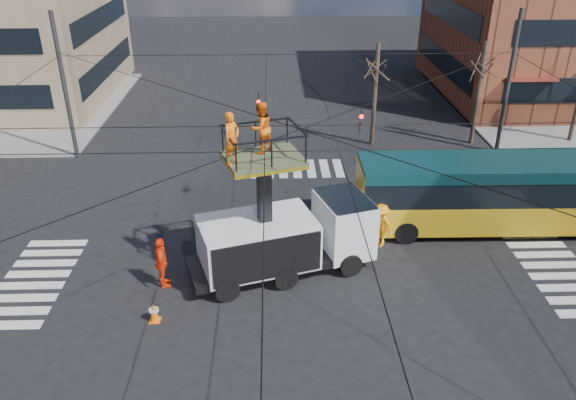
# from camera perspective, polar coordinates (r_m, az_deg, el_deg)

# --- Properties ---
(ground) EXTENTS (120.00, 120.00, 0.00)m
(ground) POSITION_cam_1_polar(r_m,az_deg,el_deg) (21.65, 1.13, -7.64)
(ground) COLOR black
(ground) RESTS_ON ground
(sidewalk_ne) EXTENTS (18.00, 18.00, 0.12)m
(sidewalk_ne) POSITION_cam_1_polar(r_m,az_deg,el_deg) (46.21, 27.04, 8.79)
(sidewalk_ne) COLOR slate
(sidewalk_ne) RESTS_ON ground
(crosswalks) EXTENTS (22.40, 22.40, 0.02)m
(crosswalks) POSITION_cam_1_polar(r_m,az_deg,el_deg) (21.64, 1.13, -7.62)
(crosswalks) COLOR silver
(crosswalks) RESTS_ON ground
(overhead_network) EXTENTS (24.24, 24.24, 8.00)m
(overhead_network) POSITION_cam_1_polar(r_m,az_deg,el_deg) (19.89, 0.98, 3.23)
(overhead_network) COLOR #2D2D30
(overhead_network) RESTS_ON ground
(tree_a) EXTENTS (2.00, 2.00, 6.00)m
(tree_a) POSITION_cam_1_polar(r_m,az_deg,el_deg) (32.74, 9.03, 13.20)
(tree_a) COLOR #382B21
(tree_a) RESTS_ON ground
(tree_b) EXTENTS (2.00, 2.00, 6.00)m
(tree_b) POSITION_cam_1_polar(r_m,az_deg,el_deg) (34.34, 19.17, 12.71)
(tree_b) COLOR #382B21
(tree_b) RESTS_ON ground
(utility_truck) EXTENTS (7.37, 4.30, 6.67)m
(utility_truck) POSITION_cam_1_polar(r_m,az_deg,el_deg) (20.87, -0.27, -2.16)
(utility_truck) COLOR black
(utility_truck) RESTS_ON ground
(city_bus) EXTENTS (12.52, 2.77, 3.20)m
(city_bus) POSITION_cam_1_polar(r_m,az_deg,el_deg) (25.63, 21.11, 0.72)
(city_bus) COLOR gold
(city_bus) RESTS_ON ground
(traffic_cone) EXTENTS (0.36, 0.36, 0.70)m
(traffic_cone) POSITION_cam_1_polar(r_m,az_deg,el_deg) (19.80, -13.45, -11.05)
(traffic_cone) COLOR #FF630A
(traffic_cone) RESTS_ON ground
(worker_ground) EXTENTS (0.74, 1.26, 2.01)m
(worker_ground) POSITION_cam_1_polar(r_m,az_deg,el_deg) (21.04, -12.70, -6.24)
(worker_ground) COLOR #FF3710
(worker_ground) RESTS_ON ground
(flagger) EXTENTS (1.35, 1.37, 1.90)m
(flagger) POSITION_cam_1_polar(r_m,az_deg,el_deg) (23.30, 9.38, -2.55)
(flagger) COLOR orange
(flagger) RESTS_ON ground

